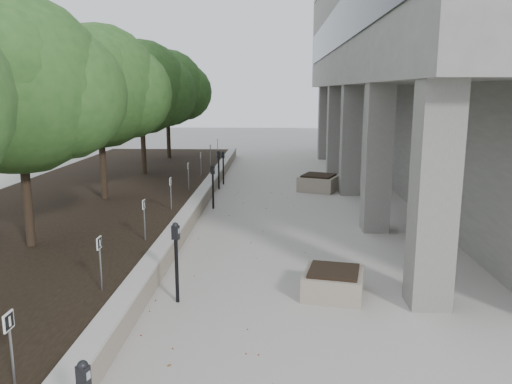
# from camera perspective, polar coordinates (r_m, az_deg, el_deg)

# --- Properties ---
(ground) EXTENTS (90.00, 90.00, 0.00)m
(ground) POSITION_cam_1_polar(r_m,az_deg,el_deg) (8.63, -2.43, -14.85)
(ground) COLOR #ABA59D
(ground) RESTS_ON ground
(retaining_wall) EXTENTS (0.39, 26.00, 0.50)m
(retaining_wall) POSITION_cam_1_polar(r_m,az_deg,el_deg) (17.27, -6.09, -0.61)
(retaining_wall) COLOR #A0917F
(retaining_wall) RESTS_ON ground
(planting_bed) EXTENTS (7.00, 26.00, 0.40)m
(planting_bed) POSITION_cam_1_polar(r_m,az_deg,el_deg) (18.18, -17.63, -0.65)
(planting_bed) COLOR black
(planting_bed) RESTS_ON ground
(crabapple_tree_2) EXTENTS (4.60, 4.00, 5.44)m
(crabapple_tree_2) POSITION_cam_1_polar(r_m,az_deg,el_deg) (12.05, -24.91, 7.02)
(crabapple_tree_2) COLOR #264E1E
(crabapple_tree_2) RESTS_ON planting_bed
(crabapple_tree_3) EXTENTS (4.60, 4.00, 5.44)m
(crabapple_tree_3) POSITION_cam_1_polar(r_m,az_deg,el_deg) (16.65, -17.10, 8.48)
(crabapple_tree_3) COLOR #264E1E
(crabapple_tree_3) RESTS_ON planting_bed
(crabapple_tree_4) EXTENTS (4.60, 4.00, 5.44)m
(crabapple_tree_4) POSITION_cam_1_polar(r_m,az_deg,el_deg) (21.44, -12.70, 9.23)
(crabapple_tree_4) COLOR #264E1E
(crabapple_tree_4) RESTS_ON planting_bed
(crabapple_tree_5) EXTENTS (4.60, 4.00, 5.44)m
(crabapple_tree_5) POSITION_cam_1_polar(r_m,az_deg,el_deg) (26.30, -9.91, 9.68)
(crabapple_tree_5) COLOR #264E1E
(crabapple_tree_5) RESTS_ON planting_bed
(parking_sign_1) EXTENTS (0.04, 0.22, 0.96)m
(parking_sign_1) POSITION_cam_1_polar(r_m,az_deg,el_deg) (6.70, -25.73, -15.82)
(parking_sign_1) COLOR black
(parking_sign_1) RESTS_ON planting_bed
(parking_sign_2) EXTENTS (0.04, 0.22, 0.96)m
(parking_sign_2) POSITION_cam_1_polar(r_m,az_deg,el_deg) (9.23, -17.06, -7.70)
(parking_sign_2) COLOR black
(parking_sign_2) RESTS_ON planting_bed
(parking_sign_3) EXTENTS (0.04, 0.22, 0.96)m
(parking_sign_3) POSITION_cam_1_polar(r_m,az_deg,el_deg) (11.98, -12.40, -3.09)
(parking_sign_3) COLOR black
(parking_sign_3) RESTS_ON planting_bed
(parking_sign_4) EXTENTS (0.04, 0.22, 0.96)m
(parking_sign_4) POSITION_cam_1_polar(r_m,az_deg,el_deg) (14.83, -9.52, -0.22)
(parking_sign_4) COLOR black
(parking_sign_4) RESTS_ON planting_bed
(parking_sign_5) EXTENTS (0.04, 0.22, 0.96)m
(parking_sign_5) POSITION_cam_1_polar(r_m,az_deg,el_deg) (17.72, -7.59, 1.73)
(parking_sign_5) COLOR black
(parking_sign_5) RESTS_ON planting_bed
(parking_sign_6) EXTENTS (0.04, 0.22, 0.96)m
(parking_sign_6) POSITION_cam_1_polar(r_m,az_deg,el_deg) (20.65, -6.19, 3.12)
(parking_sign_6) COLOR black
(parking_sign_6) RESTS_ON planting_bed
(parking_sign_7) EXTENTS (0.04, 0.22, 0.96)m
(parking_sign_7) POSITION_cam_1_polar(r_m,az_deg,el_deg) (23.60, -5.14, 4.17)
(parking_sign_7) COLOR black
(parking_sign_7) RESTS_ON planting_bed
(parking_sign_8) EXTENTS (0.04, 0.22, 0.96)m
(parking_sign_8) POSITION_cam_1_polar(r_m,az_deg,el_deg) (26.55, -4.32, 4.98)
(parking_sign_8) COLOR black
(parking_sign_8) RESTS_ON planting_bed
(parking_meter_2) EXTENTS (0.17, 0.14, 1.51)m
(parking_meter_2) POSITION_cam_1_polar(r_m,az_deg,el_deg) (9.37, -8.91, -7.84)
(parking_meter_2) COLOR black
(parking_meter_2) RESTS_ON ground
(parking_meter_3) EXTENTS (0.17, 0.14, 1.45)m
(parking_meter_3) POSITION_cam_1_polar(r_m,az_deg,el_deg) (16.56, -4.85, 0.57)
(parking_meter_3) COLOR black
(parking_meter_3) RESTS_ON ground
(parking_meter_4) EXTENTS (0.18, 0.15, 1.52)m
(parking_meter_4) POSITION_cam_1_polar(r_m,az_deg,el_deg) (19.84, -4.20, 2.48)
(parking_meter_4) COLOR black
(parking_meter_4) RESTS_ON ground
(parking_meter_5) EXTENTS (0.15, 0.12, 1.38)m
(parking_meter_5) POSITION_cam_1_polar(r_m,az_deg,el_deg) (20.86, -3.69, 2.72)
(parking_meter_5) COLOR black
(parking_meter_5) RESTS_ON ground
(planter_front) EXTENTS (1.29, 1.29, 0.51)m
(planter_front) POSITION_cam_1_polar(r_m,az_deg,el_deg) (9.84, 8.68, -9.98)
(planter_front) COLOR #A0917F
(planter_front) RESTS_ON ground
(planter_back) EXTENTS (1.74, 1.74, 0.63)m
(planter_back) POSITION_cam_1_polar(r_m,az_deg,el_deg) (19.76, 7.02, 1.07)
(planter_back) COLOR #A0917F
(planter_back) RESTS_ON ground
(berry_scatter) EXTENTS (3.30, 14.10, 0.02)m
(berry_scatter) POSITION_cam_1_polar(r_m,az_deg,el_deg) (13.30, -1.13, -5.26)
(berry_scatter) COLOR maroon
(berry_scatter) RESTS_ON ground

